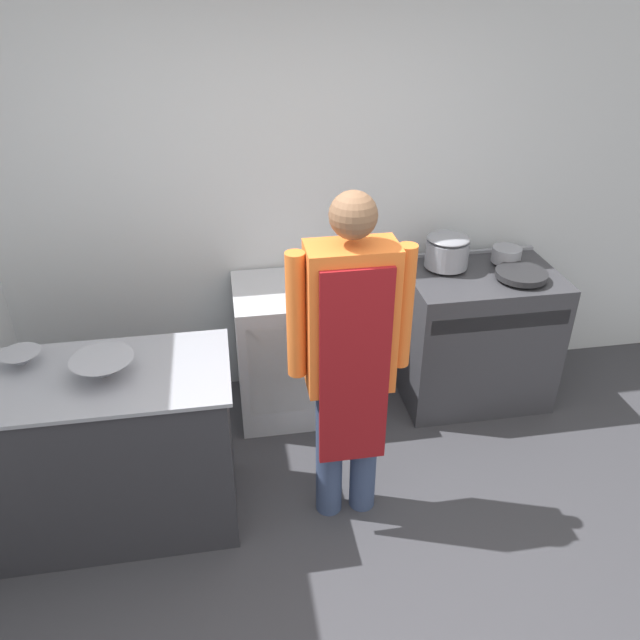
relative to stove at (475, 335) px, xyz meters
The scene contains 11 objects.
ground_plane 2.10m from the stove, 126.49° to the right, with size 14.00×14.00×0.00m, color #38383D.
wall_back 1.57m from the stove, 161.62° to the left, with size 8.00×0.05×2.70m.
prep_counter 2.39m from the stove, 161.12° to the right, with size 1.30×0.65×0.93m.
stove is the anchor object (origin of this frame).
fridge_unit 1.22m from the stove, behind, with size 0.70×0.61×0.88m.
person_cook 1.49m from the stove, 139.50° to the right, with size 0.59×0.24×1.80m.
mixing_bowl 2.39m from the stove, 159.92° to the right, with size 0.29×0.29×0.11m.
small_bowl 2.72m from the stove, 166.20° to the right, with size 0.19×0.19×0.07m.
stock_pot 0.63m from the stove, 151.42° to the left, with size 0.27×0.27×0.21m.
saute_pan 0.54m from the stove, 31.01° to the right, with size 0.32×0.32×0.04m.
sauce_pot 0.57m from the stove, 31.50° to the left, with size 0.19×0.19×0.09m.
Camera 1 is at (-0.37, -1.66, 2.62)m, focal length 35.00 mm.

